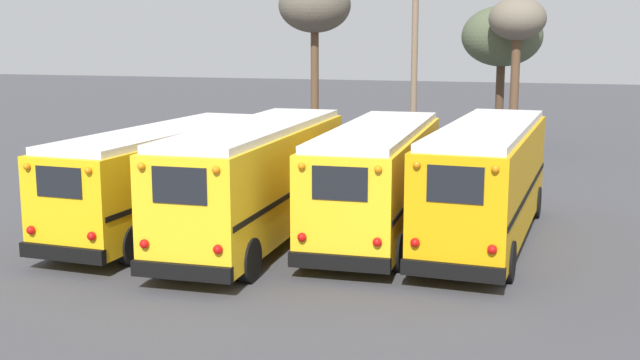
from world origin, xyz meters
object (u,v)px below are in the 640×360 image
(school_bus_2, at_px, (378,177))
(bare_tree_2, at_px, (517,24))
(school_bus_0, at_px, (166,175))
(bare_tree_1, at_px, (315,8))
(utility_pole, at_px, (414,61))
(bare_tree_0, at_px, (502,37))
(school_bus_3, at_px, (487,179))
(school_bus_1, at_px, (257,178))

(school_bus_2, bearing_deg, bare_tree_2, 81.20)
(school_bus_0, relative_size, bare_tree_1, 1.21)
(utility_pole, xyz_separation_m, bare_tree_0, (2.82, 9.31, 0.96))
(school_bus_3, height_order, bare_tree_2, bare_tree_2)
(utility_pole, xyz_separation_m, bare_tree_1, (-5.12, 2.53, 2.29))
(school_bus_0, xyz_separation_m, school_bus_1, (3.09, -0.43, 0.13))
(bare_tree_0, bearing_deg, school_bus_2, -95.17)
(bare_tree_0, bearing_deg, bare_tree_2, -71.58)
(school_bus_1, distance_m, school_bus_3, 6.42)
(bare_tree_1, bearing_deg, utility_pole, -26.28)
(school_bus_1, height_order, school_bus_3, school_bus_3)
(utility_pole, relative_size, bare_tree_2, 1.20)
(school_bus_2, bearing_deg, bare_tree_1, 114.42)
(utility_pole, relative_size, bare_tree_1, 1.08)
(school_bus_0, distance_m, school_bus_1, 3.12)
(bare_tree_0, height_order, bare_tree_1, bare_tree_1)
(school_bus_1, xyz_separation_m, bare_tree_2, (5.81, 19.21, 4.48))
(bare_tree_2, bearing_deg, school_bus_0, -115.36)
(school_bus_3, xyz_separation_m, bare_tree_1, (-9.19, 13.34, 5.18))
(school_bus_3, bearing_deg, bare_tree_0, 93.58)
(bare_tree_1, distance_m, bare_tree_2, 9.76)
(school_bus_2, relative_size, utility_pole, 1.09)
(school_bus_1, xyz_separation_m, school_bus_2, (3.09, 1.64, -0.09))
(bare_tree_2, bearing_deg, school_bus_3, -88.79)
(bare_tree_0, distance_m, bare_tree_1, 10.52)
(school_bus_1, relative_size, utility_pole, 1.14)
(school_bus_0, bearing_deg, school_bus_2, 11.09)
(bare_tree_2, bearing_deg, school_bus_2, -98.80)
(school_bus_1, height_order, bare_tree_1, bare_tree_1)
(bare_tree_1, bearing_deg, school_bus_1, -78.70)
(school_bus_3, relative_size, bare_tree_1, 1.21)
(school_bus_1, relative_size, school_bus_3, 1.02)
(bare_tree_2, bearing_deg, school_bus_1, -106.83)
(school_bus_2, xyz_separation_m, bare_tree_2, (2.72, 17.56, 4.56))
(school_bus_2, bearing_deg, bare_tree_0, 84.83)
(school_bus_2, bearing_deg, school_bus_1, -151.97)
(utility_pole, relative_size, bare_tree_0, 1.25)
(utility_pole, bearing_deg, school_bus_0, -113.18)
(school_bus_3, height_order, utility_pole, utility_pole)
(school_bus_3, xyz_separation_m, bare_tree_2, (-0.37, 17.45, 4.48))
(school_bus_2, relative_size, bare_tree_1, 1.18)
(school_bus_1, bearing_deg, bare_tree_2, 73.17)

